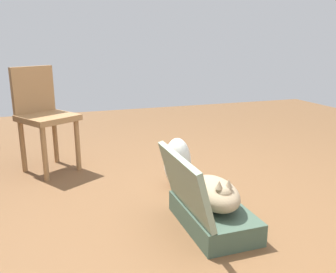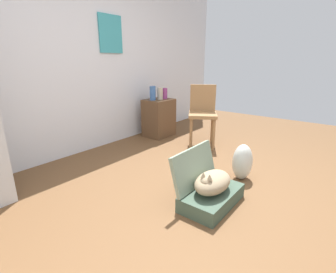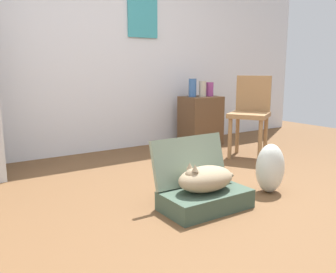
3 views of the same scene
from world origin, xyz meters
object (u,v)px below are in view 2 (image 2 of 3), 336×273
plastic_bag_white (242,162)px  suitcase_base (212,197)px  chair (203,112)px  vase_tall (153,93)px  side_table (159,118)px  vase_short (165,93)px  vase_round (160,94)px  cat (212,182)px

plastic_bag_white → suitcase_base: bearing=179.2°
chair → vase_tall: bearing=159.6°
plastic_bag_white → side_table: size_ratio=0.63×
vase_short → vase_round: (-0.12, -0.00, 0.01)m
plastic_bag_white → vase_short: 2.04m
plastic_bag_white → vase_round: vase_round is taller
plastic_bag_white → chair: bearing=51.6°
cat → vase_round: (1.39, 1.77, 0.51)m
side_table → vase_round: 0.42m
chair → plastic_bag_white: bearing=-70.4°
vase_round → vase_short: bearing=1.3°
suitcase_base → cat: (-0.01, 0.00, 0.16)m
cat → plastic_bag_white: 0.67m
plastic_bag_white → vase_tall: (0.60, 1.83, 0.55)m
suitcase_base → vase_short: bearing=49.6°
suitcase_base → vase_round: vase_round is taller
cat → vase_short: size_ratio=2.84×
suitcase_base → chair: (1.44, 0.96, 0.45)m
vase_round → chair: size_ratio=0.22×
cat → suitcase_base: bearing=-3.2°
vase_round → chair: 0.84m
side_table → vase_short: vase_short is taller
plastic_bag_white → vase_round: 1.99m
side_table → chair: chair is taller
suitcase_base → side_table: side_table is taller
suitcase_base → vase_tall: 2.32m
plastic_bag_white → vase_tall: vase_tall is taller
cat → vase_tall: bearing=55.2°
cat → side_table: 2.28m
cat → vase_short: vase_short is taller
side_table → chair: size_ratio=0.70×
side_table → vase_short: size_ratio=3.50×
suitcase_base → vase_short: size_ratio=3.46×
cat → vase_round: vase_round is taller
suitcase_base → cat: size_ratio=1.22×
vase_round → plastic_bag_white: bearing=-112.0°
side_table → vase_tall: vase_tall is taller
vase_tall → side_table: bearing=-11.4°
vase_short → cat: bearing=-130.6°
cat → vase_round: bearing=51.8°
vase_short → vase_round: 0.12m
vase_short → chair: 0.84m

